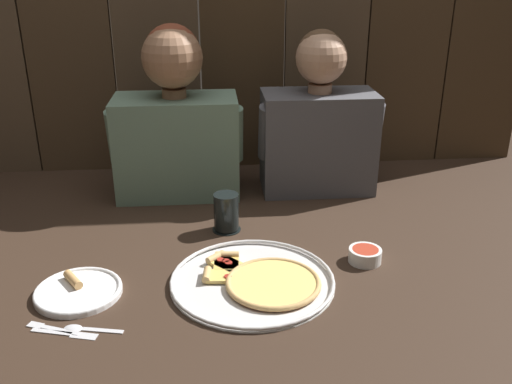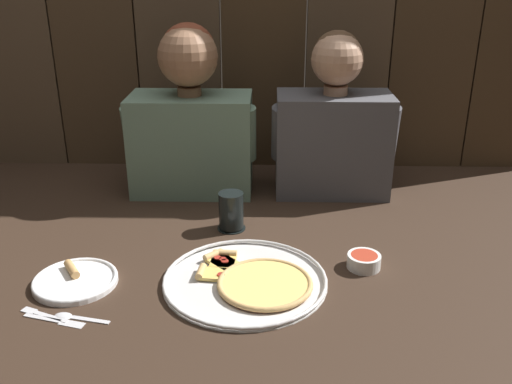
{
  "view_description": "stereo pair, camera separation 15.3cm",
  "coord_description": "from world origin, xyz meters",
  "px_view_note": "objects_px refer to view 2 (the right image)",
  "views": [
    {
      "loc": [
        -0.13,
        -1.3,
        0.78
      ],
      "look_at": [
        -0.01,
        0.1,
        0.18
      ],
      "focal_mm": 39.41,
      "sensor_mm": 36.0,
      "label": 1
    },
    {
      "loc": [
        0.02,
        -1.31,
        0.78
      ],
      "look_at": [
        -0.01,
        0.1,
        0.18
      ],
      "focal_mm": 39.41,
      "sensor_mm": 36.0,
      "label": 2
    }
  ],
  "objects_px": {
    "dinner_plate": "(75,280)",
    "diner_right": "(334,124)",
    "pizza_tray": "(250,280)",
    "dipping_bowl": "(364,260)",
    "diner_left": "(191,118)",
    "drinking_glass": "(231,211)"
  },
  "relations": [
    {
      "from": "pizza_tray",
      "to": "dipping_bowl",
      "type": "bearing_deg",
      "value": 15.92
    },
    {
      "from": "dinner_plate",
      "to": "diner_left",
      "type": "xyz_separation_m",
      "value": [
        0.23,
        0.63,
        0.25
      ]
    },
    {
      "from": "dinner_plate",
      "to": "drinking_glass",
      "type": "relative_size",
      "value": 1.82
    },
    {
      "from": "pizza_tray",
      "to": "dipping_bowl",
      "type": "xyz_separation_m",
      "value": [
        0.3,
        0.09,
        0.01
      ]
    },
    {
      "from": "pizza_tray",
      "to": "dipping_bowl",
      "type": "height_order",
      "value": "dipping_bowl"
    },
    {
      "from": "dipping_bowl",
      "to": "diner_left",
      "type": "height_order",
      "value": "diner_left"
    },
    {
      "from": "diner_right",
      "to": "drinking_glass",
      "type": "bearing_deg",
      "value": -137.19
    },
    {
      "from": "pizza_tray",
      "to": "diner_right",
      "type": "height_order",
      "value": "diner_right"
    },
    {
      "from": "dinner_plate",
      "to": "dipping_bowl",
      "type": "height_order",
      "value": "dipping_bowl"
    },
    {
      "from": "dinner_plate",
      "to": "diner_left",
      "type": "distance_m",
      "value": 0.72
    },
    {
      "from": "dinner_plate",
      "to": "drinking_glass",
      "type": "bearing_deg",
      "value": 40.25
    },
    {
      "from": "dinner_plate",
      "to": "diner_left",
      "type": "bearing_deg",
      "value": 70.35
    },
    {
      "from": "dinner_plate",
      "to": "diner_right",
      "type": "xyz_separation_m",
      "value": [
        0.71,
        0.63,
        0.23
      ]
    },
    {
      "from": "dinner_plate",
      "to": "drinking_glass",
      "type": "distance_m",
      "value": 0.5
    },
    {
      "from": "pizza_tray",
      "to": "diner_left",
      "type": "height_order",
      "value": "diner_left"
    },
    {
      "from": "pizza_tray",
      "to": "dinner_plate",
      "type": "height_order",
      "value": "dinner_plate"
    },
    {
      "from": "diner_left",
      "to": "pizza_tray",
      "type": "bearing_deg",
      "value": -70.34
    },
    {
      "from": "dinner_plate",
      "to": "diner_right",
      "type": "relative_size",
      "value": 0.39
    },
    {
      "from": "dipping_bowl",
      "to": "diner_left",
      "type": "bearing_deg",
      "value": 134.52
    },
    {
      "from": "diner_left",
      "to": "drinking_glass",
      "type": "bearing_deg",
      "value": -63.45
    },
    {
      "from": "dinner_plate",
      "to": "pizza_tray",
      "type": "bearing_deg",
      "value": 1.33
    },
    {
      "from": "dinner_plate",
      "to": "dipping_bowl",
      "type": "bearing_deg",
      "value": 7.36
    }
  ]
}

